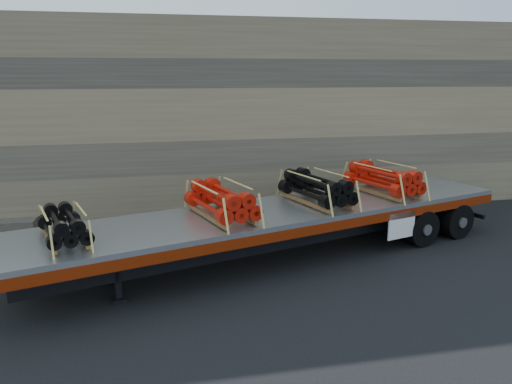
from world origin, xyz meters
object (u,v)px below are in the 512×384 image
at_px(trailer, 278,233).
at_px(bundle_rear, 383,180).
at_px(bundle_midfront, 221,202).
at_px(bundle_midrear, 317,189).
at_px(bundle_front, 64,226).

xyz_separation_m(trailer, bundle_rear, (3.65, 1.11, 1.15)).
bearing_deg(trailer, bundle_midfront, 180.00).
bearing_deg(bundle_midrear, trailer, -180.00).
height_order(bundle_midfront, bundle_midrear, bundle_midrear).
bearing_deg(trailer, bundle_midrear, 0.00).
bearing_deg(trailer, bundle_rear, 0.00).
bearing_deg(trailer, bundle_front, 180.00).
xyz_separation_m(bundle_midrear, bundle_rear, (2.42, 0.74, 0.01)).
xyz_separation_m(trailer, bundle_midfront, (-1.67, -0.51, 1.14)).
bearing_deg(bundle_midrear, bundle_rear, -0.00).
height_order(bundle_front, bundle_midrear, bundle_midrear).
distance_m(bundle_front, bundle_rear, 9.44).
xyz_separation_m(bundle_midfront, bundle_rear, (5.32, 1.62, 0.01)).
distance_m(bundle_midrear, bundle_rear, 2.54).
distance_m(bundle_midfront, bundle_rear, 5.56).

